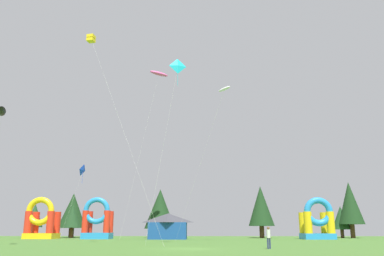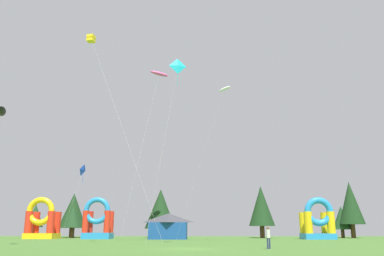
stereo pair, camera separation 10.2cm
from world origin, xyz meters
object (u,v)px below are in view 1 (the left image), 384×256
Objects in this scene: kite_blue_diamond at (83,171)px; inflatable_red_slide at (41,223)px; festival_tent at (168,226)px; kite_cyan_diamond at (178,67)px; inflatable_orange_dome at (97,223)px; kite_pink_parafoil at (159,74)px; kite_black_parafoil at (1,111)px; person_far_side at (269,236)px; inflatable_blue_arch at (317,223)px; kite_yellow_box at (91,39)px; kite_white_parafoil at (224,89)px.

kite_blue_diamond is 12.54m from inflatable_red_slide.
kite_blue_diamond is 16.20m from festival_tent.
kite_cyan_diamond is 2.95× the size of inflatable_orange_dome.
kite_cyan_diamond is at bearing -77.99° from kite_pink_parafoil.
inflatable_red_slide is (-7.31, 30.94, -10.27)m from kite_black_parafoil.
kite_pink_parafoil reaches higher than inflatable_red_slide.
inflatable_red_slide is (-9.64, 0.74, 0.06)m from inflatable_orange_dome.
festival_tent is at bearing 66.37° from kite_pink_parafoil.
festival_tent reaches higher than person_far_side.
inflatable_blue_arch is 24.13m from festival_tent.
kite_cyan_diamond reaches higher than inflatable_red_slide.
person_far_side is 39.66m from inflatable_orange_dome.
kite_yellow_box is (6.60, -22.11, 11.77)m from kite_blue_diamond.
kite_black_parafoil is at bearing -94.39° from inflatable_orange_dome.
inflatable_red_slide reaches higher than person_far_side.
inflatable_orange_dome is (-5.08, 26.70, -19.76)m from kite_yellow_box.
inflatable_orange_dome is (1.52, 4.59, -7.99)m from kite_blue_diamond.
kite_yellow_box reaches higher than kite_blue_diamond.
kite_yellow_box reaches higher than kite_black_parafoil.
kite_pink_parafoil is at bearing -171.19° from inflatable_blue_arch.
kite_cyan_diamond is at bearing -53.03° from kite_blue_diamond.
kite_yellow_box reaches higher than kite_white_parafoil.
kite_pink_parafoil is 39.82m from person_far_side.
kite_cyan_diamond reaches higher than kite_blue_diamond.
inflatable_red_slide is (-19.89, 5.54, -24.34)m from kite_pink_parafoil.
festival_tent is at bearing 120.93° from kite_white_parafoil.
kite_white_parafoil is 0.90× the size of kite_yellow_box.
kite_blue_diamond reaches higher than inflatable_orange_dome.
festival_tent is at bearing -179.11° from inflatable_blue_arch.
kite_black_parafoil is 12.49m from kite_yellow_box.
kite_blue_diamond is at bearing 106.61° from kite_yellow_box.
inflatable_orange_dome is at bearing 174.26° from festival_tent.
kite_black_parafoil is at bearing -116.35° from kite_pink_parafoil.
kite_white_parafoil is 24.79m from festival_tent.
person_far_side is at bearing -81.41° from kite_white_parafoil.
kite_yellow_box is 3.39× the size of inflatable_orange_dome.
kite_white_parafoil is 16.46m from kite_pink_parafoil.
festival_tent is (-24.13, -0.38, -0.45)m from inflatable_blue_arch.
kite_yellow_box is (7.40, 3.49, 9.44)m from kite_black_parafoil.
inflatable_blue_arch is at bearing -1.30° from inflatable_orange_dome.
inflatable_blue_arch is at bearing 5.76° from kite_blue_diamond.
person_far_side is (25.36, -2.05, -11.79)m from kite_black_parafoil.
kite_pink_parafoil reaches higher than inflatable_blue_arch.
kite_cyan_diamond is 10.89× the size of person_far_side.
kite_pink_parafoil reaches higher than inflatable_orange_dome.
kite_blue_diamond reaches higher than festival_tent.
kite_yellow_box is 12.53× the size of person_far_side.
inflatable_blue_arch is 1.09× the size of festival_tent.
kite_pink_parafoil is at bearing -25.05° from inflatable_orange_dome.
kite_cyan_diamond is 40.02m from inflatable_red_slide.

